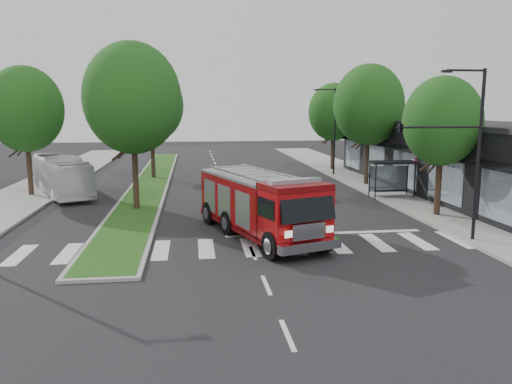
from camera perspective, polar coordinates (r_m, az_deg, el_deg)
The scene contains 16 objects.
ground at distance 25.72m, azimuth -1.44°, elevation -4.49°, with size 140.00×140.00×0.00m, color black.
sidewalk_right at distance 38.42m, azimuth 15.84°, elevation -0.03°, with size 5.00×80.00×0.15m, color gray.
sidewalk_left at distance 37.34m, azimuth -25.88°, elevation -0.90°, with size 5.00×80.00×0.15m, color gray.
median at distance 43.40m, azimuth -11.81°, elevation 1.21°, with size 3.00×50.00×0.15m.
storefront_row at distance 40.10m, azimuth 21.94°, elevation 3.53°, with size 8.00×30.00×5.00m, color black.
bus_shelter at distance 35.96m, azimuth 15.22°, elevation 2.53°, with size 3.20×1.60×2.61m.
tree_right_near at distance 30.27m, azimuth 20.50°, elevation 7.58°, with size 4.40×4.40×8.05m.
tree_right_mid at distance 41.27m, azimuth 12.76°, elevation 9.69°, with size 5.60×5.60×9.72m.
tree_right_far at distance 50.79m, azimuth 8.85°, elevation 9.01°, with size 5.00×5.00×8.73m.
tree_median_near at distance 31.02m, azimuth -13.95°, elevation 10.35°, with size 5.80×5.80×10.16m.
tree_median_far at distance 44.95m, azimuth -11.89°, elevation 9.69°, with size 5.60×5.60×9.72m.
tree_left_mid at distance 38.57m, azimuth -24.89°, elevation 8.58°, with size 5.20×5.20×9.16m.
streetlight_right_near at distance 24.58m, azimuth 22.41°, elevation 5.17°, with size 4.08×0.22×8.00m.
streetlight_right_far at distance 46.66m, azimuth 8.80°, elevation 7.31°, with size 2.11×0.20×8.00m.
fire_engine at distance 24.33m, azimuth 0.43°, elevation -1.49°, with size 5.73×9.89×3.29m.
city_bus at distance 38.80m, azimuth -21.37°, elevation 1.78°, with size 2.39×10.23×2.85m, color white.
Camera 1 is at (-2.52, -24.82, 6.26)m, focal length 35.00 mm.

